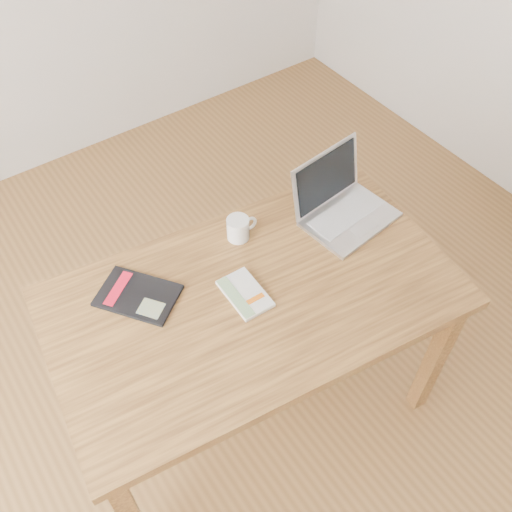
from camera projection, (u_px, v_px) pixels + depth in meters
room at (206, 176)px, 1.29m from camera, size 4.04×4.04×2.70m
desk at (254, 311)px, 1.90m from camera, size 1.39×0.91×0.75m
white_guidebook at (245, 294)px, 1.82m from camera, size 0.12×0.19×0.02m
black_guidebook at (138, 295)px, 1.82m from camera, size 0.28×0.30×0.01m
laptop at (341, 204)px, 2.03m from camera, size 0.35×0.30×0.22m
coffee_mug at (239, 228)px, 1.96m from camera, size 0.11×0.08×0.08m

